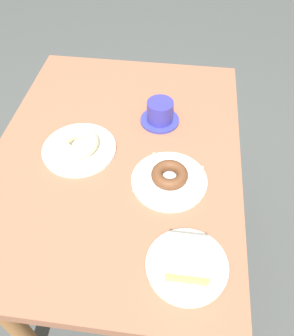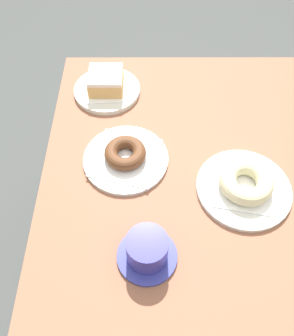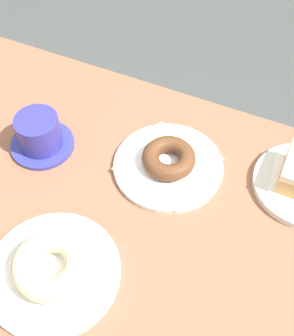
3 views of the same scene
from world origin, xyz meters
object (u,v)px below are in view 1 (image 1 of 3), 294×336
coffee_cup (160,113)px  plate_sugar_ring (79,149)px  donut_chocolate_ring (170,175)px  donut_sugar_ring (78,142)px  plate_chocolate_ring (169,181)px  plate_glazed_square (187,266)px  donut_glazed_square (188,258)px

coffee_cup → plate_sugar_ring: bearing=-54.1°
donut_chocolate_ring → coffee_cup: 0.26m
donut_sugar_ring → donut_chocolate_ring: (0.09, 0.28, -0.00)m
donut_chocolate_ring → donut_sugar_ring: bearing=-107.2°
donut_sugar_ring → plate_chocolate_ring: (0.09, 0.28, -0.03)m
plate_glazed_square → coffee_cup: size_ratio=1.51×
plate_sugar_ring → donut_glazed_square: 0.48m
donut_chocolate_ring → donut_glazed_square: donut_glazed_square is taller
plate_chocolate_ring → plate_glazed_square: (0.25, 0.06, 0.00)m
donut_sugar_ring → coffee_cup: coffee_cup is taller
plate_chocolate_ring → donut_glazed_square: (0.25, 0.06, 0.04)m
plate_chocolate_ring → donut_glazed_square: bearing=14.1°
plate_chocolate_ring → coffee_cup: 0.26m
donut_chocolate_ring → donut_glazed_square: 0.26m
plate_glazed_square → coffee_cup: coffee_cup is taller
donut_sugar_ring → donut_glazed_square: bearing=45.6°
plate_chocolate_ring → coffee_cup: size_ratio=1.67×
donut_chocolate_ring → coffee_cup: bearing=-168.1°
donut_glazed_square → coffee_cup: size_ratio=0.76×
plate_chocolate_ring → plate_glazed_square: 0.26m
plate_sugar_ring → donut_glazed_square: donut_glazed_square is taller
donut_sugar_ring → coffee_cup: size_ratio=0.98×
plate_chocolate_ring → coffee_cup: coffee_cup is taller
plate_glazed_square → coffee_cup: bearing=-167.0°
coffee_cup → donut_glazed_square: bearing=13.0°
plate_glazed_square → plate_chocolate_ring: bearing=-165.9°
plate_sugar_ring → plate_glazed_square: (0.34, 0.34, 0.00)m
plate_sugar_ring → donut_glazed_square: bearing=45.6°
plate_sugar_ring → plate_chocolate_ring: size_ratio=1.05×
plate_chocolate_ring → donut_glazed_square: size_ratio=2.21×
plate_chocolate_ring → plate_glazed_square: size_ratio=1.11×
plate_sugar_ring → donut_glazed_square: size_ratio=2.32×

